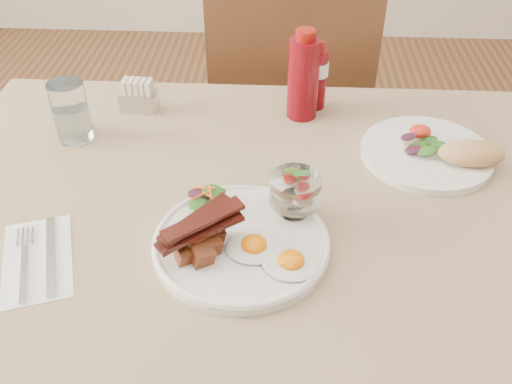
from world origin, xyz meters
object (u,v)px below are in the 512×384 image
(ketchup_bottle, at_px, (303,77))
(water_glass, at_px, (71,114))
(chair_far, at_px, (289,120))
(sugar_caddy, at_px, (139,97))
(table, at_px, (288,245))
(second_plate, at_px, (437,152))
(fruit_cup, at_px, (295,190))
(main_plate, at_px, (241,244))
(hot_sauce_bottle, at_px, (318,76))

(ketchup_bottle, relative_size, water_glass, 1.58)
(chair_far, xyz_separation_m, sugar_caddy, (-0.33, -0.35, 0.26))
(table, height_order, second_plate, second_plate)
(fruit_cup, bearing_deg, chair_far, 90.57)
(chair_far, xyz_separation_m, main_plate, (-0.08, -0.77, 0.24))
(chair_far, distance_m, second_plate, 0.62)
(table, xyz_separation_m, second_plate, (0.28, 0.16, 0.11))
(main_plate, xyz_separation_m, hot_sauce_bottle, (0.13, 0.45, 0.07))
(hot_sauce_bottle, bearing_deg, sugar_caddy, -174.80)
(ketchup_bottle, bearing_deg, main_plate, -103.32)
(fruit_cup, height_order, hot_sauce_bottle, hot_sauce_bottle)
(hot_sauce_bottle, bearing_deg, fruit_cup, -97.01)
(ketchup_bottle, distance_m, hot_sauce_bottle, 0.05)
(table, relative_size, water_glass, 11.01)
(chair_far, bearing_deg, fruit_cup, -89.43)
(table, height_order, chair_far, chair_far)
(hot_sauce_bottle, bearing_deg, chair_far, 99.61)
(table, height_order, main_plate, main_plate)
(second_plate, relative_size, ketchup_bottle, 1.36)
(water_glass, bearing_deg, fruit_cup, -27.49)
(main_plate, xyz_separation_m, ketchup_bottle, (0.10, 0.41, 0.08))
(main_plate, height_order, second_plate, second_plate)
(table, distance_m, sugar_caddy, 0.47)
(fruit_cup, relative_size, water_glass, 0.71)
(chair_far, relative_size, sugar_caddy, 11.51)
(chair_far, bearing_deg, sugar_caddy, -133.03)
(hot_sauce_bottle, bearing_deg, water_glass, -163.00)
(fruit_cup, distance_m, hot_sauce_bottle, 0.38)
(second_plate, bearing_deg, water_glass, 176.88)
(fruit_cup, bearing_deg, ketchup_bottle, 87.48)
(table, relative_size, hot_sauce_bottle, 8.78)
(main_plate, relative_size, ketchup_bottle, 1.47)
(chair_far, distance_m, main_plate, 0.80)
(main_plate, bearing_deg, second_plate, 36.48)
(water_glass, bearing_deg, main_plate, -40.07)
(hot_sauce_bottle, bearing_deg, main_plate, -106.03)
(table, relative_size, chair_far, 1.43)
(table, xyz_separation_m, chair_far, (0.00, 0.66, -0.14))
(main_plate, bearing_deg, water_glass, 139.93)
(table, bearing_deg, main_plate, -126.69)
(water_glass, bearing_deg, table, -24.67)
(main_plate, relative_size, sugar_caddy, 3.47)
(chair_far, height_order, sugar_caddy, chair_far)
(main_plate, height_order, water_glass, water_glass)
(table, height_order, hot_sauce_bottle, hot_sauce_bottle)
(ketchup_bottle, bearing_deg, water_glass, -166.18)
(main_plate, distance_m, ketchup_bottle, 0.43)
(table, bearing_deg, chair_far, 90.00)
(chair_far, relative_size, fruit_cup, 10.85)
(second_plate, bearing_deg, ketchup_bottle, 149.54)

